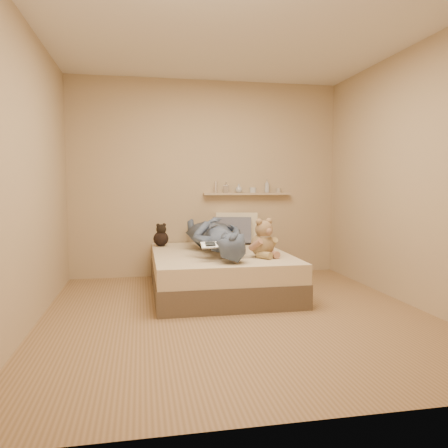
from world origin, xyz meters
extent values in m
plane|color=#99764F|center=(0.00, 0.00, 0.00)|extent=(3.80, 3.80, 0.00)
plane|color=silver|center=(0.00, 0.00, 2.60)|extent=(3.80, 3.80, 0.00)
plane|color=tan|center=(0.00, 1.90, 1.30)|extent=(3.60, 0.00, 3.60)
plane|color=tan|center=(0.00, -1.90, 1.30)|extent=(3.60, 0.00, 3.60)
plane|color=tan|center=(-1.80, 0.00, 1.30)|extent=(0.00, 3.80, 3.80)
plane|color=tan|center=(1.80, 0.00, 1.30)|extent=(0.00, 3.80, 3.80)
cube|color=brown|center=(0.00, 0.93, 0.12)|extent=(1.50, 1.90, 0.25)
cube|color=beige|center=(0.00, 0.93, 0.35)|extent=(1.48, 1.88, 0.20)
cube|color=#AAADB1|center=(-0.20, 0.34, 0.62)|extent=(0.20, 0.10, 0.06)
cube|color=black|center=(-0.20, 0.34, 0.63)|extent=(0.10, 0.06, 0.03)
sphere|color=#937850|center=(0.40, 0.53, 0.58)|extent=(0.25, 0.25, 0.25)
sphere|color=#9E7F56|center=(0.40, 0.51, 0.75)|extent=(0.19, 0.19, 0.19)
sphere|color=#A07958|center=(0.34, 0.48, 0.83)|extent=(0.07, 0.07, 0.07)
sphere|color=#967552|center=(0.47, 0.53, 0.83)|extent=(0.07, 0.07, 0.07)
sphere|color=#8D674E|center=(0.44, 0.43, 0.73)|extent=(0.08, 0.08, 0.08)
cylinder|color=#A87559|center=(0.30, 0.45, 0.59)|extent=(0.16, 0.17, 0.14)
cylinder|color=tan|center=(0.52, 0.54, 0.59)|extent=(0.08, 0.17, 0.14)
cylinder|color=#A28856|center=(0.38, 0.40, 0.49)|extent=(0.16, 0.18, 0.08)
cylinder|color=#A87359|center=(0.49, 0.45, 0.49)|extent=(0.11, 0.18, 0.08)
cylinder|color=beige|center=(0.40, 0.51, 0.67)|extent=(0.17, 0.17, 0.02)
sphere|color=black|center=(-0.63, 1.57, 0.54)|extent=(0.19, 0.19, 0.19)
sphere|color=black|center=(-0.63, 1.56, 0.67)|extent=(0.13, 0.13, 0.13)
sphere|color=black|center=(-0.67, 1.54, 0.72)|extent=(0.05, 0.05, 0.05)
sphere|color=black|center=(-0.59, 1.58, 0.72)|extent=(0.05, 0.05, 0.05)
cube|color=beige|center=(0.38, 1.76, 0.65)|extent=(0.58, 0.30, 0.41)
cube|color=slate|center=(0.29, 1.62, 0.62)|extent=(0.54, 0.36, 0.37)
imported|color=#4A5874|center=(-0.05, 0.93, 0.65)|extent=(0.70, 1.73, 0.41)
cube|color=tan|center=(0.55, 1.84, 1.10)|extent=(1.20, 0.12, 0.03)
cylinder|color=white|center=(0.12, 1.84, 1.19)|extent=(0.04, 0.04, 0.15)
imported|color=#B9BABD|center=(0.26, 1.84, 1.19)|extent=(0.09, 0.09, 0.15)
imported|color=#B5B9BE|center=(0.43, 1.84, 1.17)|extent=(0.13, 0.13, 0.12)
cylinder|color=silver|center=(0.63, 1.84, 1.15)|extent=(0.09, 0.09, 0.07)
imported|color=#B6B8BF|center=(0.83, 1.84, 1.20)|extent=(0.09, 0.09, 0.18)
cylinder|color=#BDB2A2|center=(0.99, 1.84, 1.15)|extent=(0.07, 0.07, 0.06)
camera|label=1|loc=(-0.87, -3.93, 1.21)|focal=35.00mm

